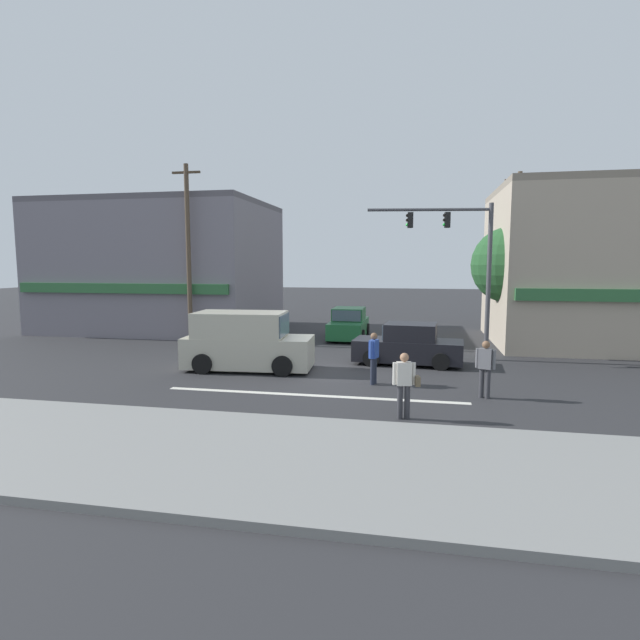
# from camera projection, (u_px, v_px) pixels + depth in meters

# --- Properties ---
(ground_plane) EXTENTS (120.00, 120.00, 0.00)m
(ground_plane) POSITION_uv_depth(u_px,v_px,m) (333.00, 370.00, 18.06)
(ground_plane) COLOR #2B2B2D
(lane_marking_stripe) EXTENTS (9.00, 0.24, 0.01)m
(lane_marking_stripe) POSITION_uv_depth(u_px,v_px,m) (312.00, 395.00, 14.65)
(lane_marking_stripe) COLOR silver
(lane_marking_stripe) RESTS_ON ground
(sidewalk_curb) EXTENTS (40.00, 5.00, 0.16)m
(sidewalk_curb) POSITION_uv_depth(u_px,v_px,m) (259.00, 458.00, 9.77)
(sidewalk_curb) COLOR gray
(sidewalk_curb) RESTS_ON ground
(building_left_block) EXTENTS (12.18, 8.94, 7.34)m
(building_left_block) POSITION_uv_depth(u_px,v_px,m) (164.00, 267.00, 29.44)
(building_left_block) COLOR slate
(building_left_block) RESTS_ON ground
(building_right_corner) EXTENTS (11.23, 8.59, 7.46)m
(building_right_corner) POSITION_uv_depth(u_px,v_px,m) (619.00, 266.00, 23.41)
(building_right_corner) COLOR tan
(building_right_corner) RESTS_ON ground
(street_tree) EXTENTS (3.53, 3.53, 5.55)m
(street_tree) POSITION_uv_depth(u_px,v_px,m) (510.00, 265.00, 22.90)
(street_tree) COLOR #4C3823
(street_tree) RESTS_ON ground
(utility_pole_near_left) EXTENTS (1.40, 0.22, 8.53)m
(utility_pole_near_left) POSITION_uv_depth(u_px,v_px,m) (188.00, 252.00, 23.94)
(utility_pole_near_left) COLOR brown
(utility_pole_near_left) RESTS_ON ground
(utility_pole_far_right) EXTENTS (1.40, 0.22, 8.30)m
(utility_pole_far_right) POSITION_uv_depth(u_px,v_px,m) (516.00, 254.00, 24.67)
(utility_pole_far_right) COLOR brown
(utility_pole_far_right) RESTS_ON ground
(traffic_light_mast) EXTENTS (4.85, 0.84, 6.20)m
(traffic_light_mast) POSITION_uv_depth(u_px,v_px,m) (464.00, 255.00, 19.62)
(traffic_light_mast) COLOR #47474C
(traffic_light_mast) RESTS_ON ground
(sedan_parked_curbside) EXTENTS (4.22, 2.12, 1.58)m
(sedan_parked_curbside) POSITION_uv_depth(u_px,v_px,m) (408.00, 346.00, 19.14)
(sedan_parked_curbside) COLOR black
(sedan_parked_curbside) RESTS_ON ground
(van_crossing_rightbound) EXTENTS (4.72, 2.28, 2.11)m
(van_crossing_rightbound) POSITION_uv_depth(u_px,v_px,m) (246.00, 342.00, 18.12)
(van_crossing_rightbound) COLOR #B7B29E
(van_crossing_rightbound) RESTS_ON ground
(sedan_approaching_near) EXTENTS (1.90, 4.11, 1.58)m
(sedan_approaching_near) POSITION_uv_depth(u_px,v_px,m) (349.00, 325.00, 25.72)
(sedan_approaching_near) COLOR #1E6033
(sedan_approaching_near) RESTS_ON ground
(pedestrian_foreground_with_bag) EXTENTS (0.69, 0.31, 1.67)m
(pedestrian_foreground_with_bag) POSITION_uv_depth(u_px,v_px,m) (405.00, 382.00, 12.36)
(pedestrian_foreground_with_bag) COLOR #333338
(pedestrian_foreground_with_bag) RESTS_ON ground
(pedestrian_mid_crossing) EXTENTS (0.53, 0.34, 1.67)m
(pedestrian_mid_crossing) POSITION_uv_depth(u_px,v_px,m) (485.00, 366.00, 14.28)
(pedestrian_mid_crossing) COLOR #333338
(pedestrian_mid_crossing) RESTS_ON ground
(pedestrian_far_side) EXTENTS (0.31, 0.55, 1.67)m
(pedestrian_far_side) POSITION_uv_depth(u_px,v_px,m) (374.00, 355.00, 15.92)
(pedestrian_far_side) COLOR #232838
(pedestrian_far_side) RESTS_ON ground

